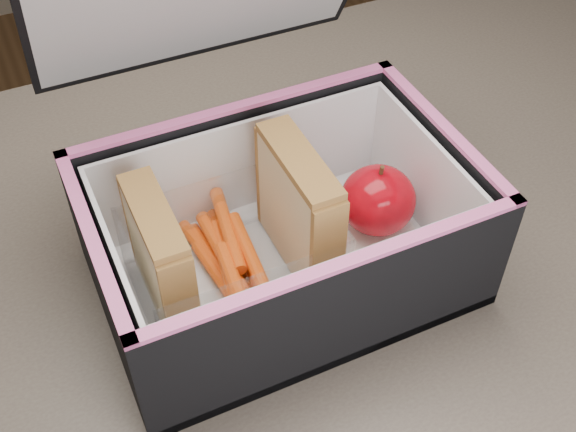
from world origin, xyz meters
The scene contains 8 objects.
kitchen_table centered at (0.00, 0.00, 0.66)m, with size 1.20×0.80×0.75m.
lunch_bag centered at (0.00, 0.01, 0.82)m, with size 0.31×0.31×0.29m.
plastic_tub centered at (-0.04, 0.01, 0.80)m, with size 0.17×0.12×0.07m, color white, non-canonical shape.
sandwich_left centered at (-0.10, 0.01, 0.82)m, with size 0.03×0.10×0.11m.
sandwich_right centered at (0.02, 0.01, 0.83)m, with size 0.03×0.11×0.12m.
carrot_sticks centered at (-0.05, 0.01, 0.78)m, with size 0.05×0.16×0.03m.
paper_napkin centered at (0.09, 0.02, 0.77)m, with size 0.08×0.08×0.01m, color white.
red_apple centered at (0.10, 0.01, 0.80)m, with size 0.08×0.08×0.07m.
Camera 1 is at (-0.17, -0.37, 1.25)m, focal length 45.00 mm.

